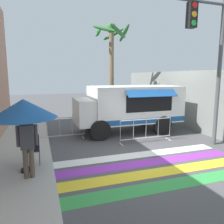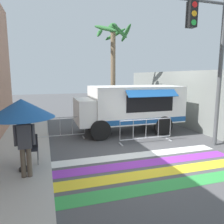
{
  "view_description": "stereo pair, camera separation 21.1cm",
  "coord_description": "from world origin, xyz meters",
  "px_view_note": "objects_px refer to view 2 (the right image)",
  "views": [
    {
      "loc": [
        -3.26,
        -6.51,
        2.83
      ],
      "look_at": [
        -0.26,
        2.4,
        1.29
      ],
      "focal_mm": 35.0,
      "sensor_mm": 36.0,
      "label": 1
    },
    {
      "loc": [
        -3.06,
        -6.58,
        2.83
      ],
      "look_at": [
        -0.26,
        2.4,
        1.29
      ],
      "focal_mm": 35.0,
      "sensor_mm": 36.0,
      "label": 2
    }
  ],
  "objects_px": {
    "food_truck": "(128,105)",
    "vendor_person": "(25,142)",
    "traffic_signal_pole": "(203,44)",
    "palm_tree": "(113,51)",
    "barricade_side": "(60,128)",
    "folding_chair": "(31,146)",
    "patio_umbrella": "(21,109)",
    "barricade_front": "(146,131)"
  },
  "relations": [
    {
      "from": "vendor_person",
      "to": "barricade_front",
      "type": "bearing_deg",
      "value": 43.65
    },
    {
      "from": "vendor_person",
      "to": "barricade_side",
      "type": "height_order",
      "value": "vendor_person"
    },
    {
      "from": "folding_chair",
      "to": "palm_tree",
      "type": "xyz_separation_m",
      "value": [
        4.69,
        6.34,
        3.67
      ]
    },
    {
      "from": "folding_chair",
      "to": "food_truck",
      "type": "bearing_deg",
      "value": 52.84
    },
    {
      "from": "food_truck",
      "to": "barricade_side",
      "type": "distance_m",
      "value": 3.52
    },
    {
      "from": "folding_chair",
      "to": "barricade_side",
      "type": "height_order",
      "value": "folding_chair"
    },
    {
      "from": "traffic_signal_pole",
      "to": "folding_chair",
      "type": "bearing_deg",
      "value": -178.69
    },
    {
      "from": "traffic_signal_pole",
      "to": "palm_tree",
      "type": "height_order",
      "value": "palm_tree"
    },
    {
      "from": "patio_umbrella",
      "to": "barricade_side",
      "type": "bearing_deg",
      "value": 70.36
    },
    {
      "from": "folding_chair",
      "to": "barricade_front",
      "type": "xyz_separation_m",
      "value": [
        4.6,
        1.34,
        -0.18
      ]
    },
    {
      "from": "food_truck",
      "to": "palm_tree",
      "type": "relative_size",
      "value": 0.87
    },
    {
      "from": "food_truck",
      "to": "vendor_person",
      "type": "distance_m",
      "value": 6.25
    },
    {
      "from": "food_truck",
      "to": "traffic_signal_pole",
      "type": "relative_size",
      "value": 0.89
    },
    {
      "from": "traffic_signal_pole",
      "to": "palm_tree",
      "type": "relative_size",
      "value": 0.98
    },
    {
      "from": "barricade_front",
      "to": "barricade_side",
      "type": "distance_m",
      "value": 3.83
    },
    {
      "from": "patio_umbrella",
      "to": "vendor_person",
      "type": "distance_m",
      "value": 0.95
    },
    {
      "from": "barricade_side",
      "to": "palm_tree",
      "type": "relative_size",
      "value": 0.37
    },
    {
      "from": "food_truck",
      "to": "patio_umbrella",
      "type": "xyz_separation_m",
      "value": [
        -4.62,
        -3.82,
        0.57
      ]
    },
    {
      "from": "traffic_signal_pole",
      "to": "vendor_person",
      "type": "height_order",
      "value": "traffic_signal_pole"
    },
    {
      "from": "vendor_person",
      "to": "barricade_front",
      "type": "height_order",
      "value": "vendor_person"
    },
    {
      "from": "barricade_front",
      "to": "barricade_side",
      "type": "xyz_separation_m",
      "value": [
        -3.51,
        1.53,
        -0.0
      ]
    },
    {
      "from": "food_truck",
      "to": "barricade_front",
      "type": "height_order",
      "value": "food_truck"
    },
    {
      "from": "traffic_signal_pole",
      "to": "vendor_person",
      "type": "xyz_separation_m",
      "value": [
        -6.36,
        -1.18,
        -2.91
      ]
    },
    {
      "from": "barricade_front",
      "to": "vendor_person",
      "type": "bearing_deg",
      "value": -152.98
    },
    {
      "from": "traffic_signal_pole",
      "to": "vendor_person",
      "type": "relative_size",
      "value": 3.48
    },
    {
      "from": "food_truck",
      "to": "barricade_front",
      "type": "bearing_deg",
      "value": -86.51
    },
    {
      "from": "barricade_side",
      "to": "palm_tree",
      "type": "xyz_separation_m",
      "value": [
        3.59,
        3.47,
        3.85
      ]
    },
    {
      "from": "vendor_person",
      "to": "food_truck",
      "type": "bearing_deg",
      "value": 59.96
    },
    {
      "from": "folding_chair",
      "to": "barricade_side",
      "type": "distance_m",
      "value": 3.08
    },
    {
      "from": "food_truck",
      "to": "barricade_front",
      "type": "relative_size",
      "value": 2.18
    },
    {
      "from": "traffic_signal_pole",
      "to": "patio_umbrella",
      "type": "bearing_deg",
      "value": -173.66
    },
    {
      "from": "barricade_front",
      "to": "patio_umbrella",
      "type": "bearing_deg",
      "value": -158.06
    },
    {
      "from": "patio_umbrella",
      "to": "vendor_person",
      "type": "relative_size",
      "value": 1.21
    },
    {
      "from": "palm_tree",
      "to": "vendor_person",
      "type": "bearing_deg",
      "value": -122.76
    },
    {
      "from": "vendor_person",
      "to": "barricade_front",
      "type": "xyz_separation_m",
      "value": [
        4.66,
        2.38,
        -0.62
      ]
    },
    {
      "from": "barricade_front",
      "to": "palm_tree",
      "type": "relative_size",
      "value": 0.4
    },
    {
      "from": "barricade_side",
      "to": "folding_chair",
      "type": "bearing_deg",
      "value": -110.87
    },
    {
      "from": "traffic_signal_pole",
      "to": "patio_umbrella",
      "type": "height_order",
      "value": "traffic_signal_pole"
    },
    {
      "from": "traffic_signal_pole",
      "to": "folding_chair",
      "type": "relative_size",
      "value": 6.83
    },
    {
      "from": "vendor_person",
      "to": "palm_tree",
      "type": "bearing_deg",
      "value": 73.87
    },
    {
      "from": "barricade_side",
      "to": "patio_umbrella",
      "type": "bearing_deg",
      "value": -109.64
    },
    {
      "from": "folding_chair",
      "to": "vendor_person",
      "type": "relative_size",
      "value": 0.51
    }
  ]
}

